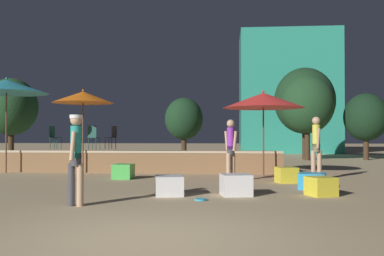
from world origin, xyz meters
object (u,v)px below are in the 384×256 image
at_px(cube_seat_2, 169,186).
at_px(background_tree_4, 307,104).
at_px(patio_umbrella_2, 263,100).
at_px(cube_seat_4, 321,186).
at_px(cube_seat_1, 287,175).
at_px(bistro_chair_1, 54,135).
at_px(cube_seat_5, 236,185).
at_px(background_tree_1, 366,117).
at_px(cube_seat_0, 123,171).
at_px(frisbee_disc, 201,199).
at_px(patio_umbrella_1, 7,86).
at_px(person_2, 231,148).
at_px(person_1, 316,145).
at_px(cube_seat_3, 312,181).
at_px(person_0, 76,154).
at_px(background_tree_3, 184,119).
at_px(patio_umbrella_0, 83,97).
at_px(background_tree_0, 305,101).
at_px(background_tree_2, 11,107).
at_px(bistro_chair_2, 112,135).
at_px(bistro_chair_0, 93,135).

distance_m(cube_seat_2, background_tree_4, 14.72).
bearing_deg(patio_umbrella_2, cube_seat_4, -79.46).
distance_m(cube_seat_1, bistro_chair_1, 9.50).
bearing_deg(background_tree_4, cube_seat_2, -112.17).
relative_size(cube_seat_5, background_tree_1, 0.21).
bearing_deg(cube_seat_0, frisbee_disc, -57.37).
xyz_separation_m(patio_umbrella_1, cube_seat_1, (9.31, -2.22, -2.80)).
relative_size(cube_seat_4, person_2, 0.39).
distance_m(person_1, background_tree_1, 11.52).
relative_size(cube_seat_3, background_tree_4, 0.17).
bearing_deg(person_0, bistro_chair_1, 116.23).
height_order(patio_umbrella_2, background_tree_3, background_tree_3).
height_order(patio_umbrella_0, background_tree_1, background_tree_1).
distance_m(background_tree_0, background_tree_3, 6.60).
relative_size(person_1, background_tree_4, 0.42).
height_order(patio_umbrella_0, cube_seat_0, patio_umbrella_0).
bearing_deg(cube_seat_1, background_tree_0, 77.39).
distance_m(cube_seat_0, background_tree_3, 9.96).
xyz_separation_m(person_1, bistro_chair_1, (-9.41, 3.45, 0.27)).
bearing_deg(background_tree_4, cube_seat_4, -99.27).
bearing_deg(cube_seat_5, patio_umbrella_2, 77.92).
bearing_deg(bistro_chair_1, background_tree_1, -53.26).
bearing_deg(background_tree_3, cube_seat_1, -69.37).
bearing_deg(cube_seat_3, cube_seat_0, 159.09).
bearing_deg(patio_umbrella_2, person_0, -122.37).
height_order(cube_seat_4, person_2, person_2).
distance_m(person_2, background_tree_2, 14.00).
height_order(patio_umbrella_2, cube_seat_2, patio_umbrella_2).
height_order(bistro_chair_2, background_tree_3, background_tree_3).
bearing_deg(person_2, patio_umbrella_0, -68.56).
xyz_separation_m(patio_umbrella_1, cube_seat_3, (9.74, -3.57, -2.82)).
xyz_separation_m(background_tree_0, background_tree_2, (-15.02, -2.73, -0.42)).
distance_m(cube_seat_0, bistro_chair_0, 3.53).
bearing_deg(background_tree_2, background_tree_3, 11.57).
bearing_deg(frisbee_disc, person_1, 52.86).
xyz_separation_m(person_0, bistro_chair_2, (-1.68, 8.75, 0.35)).
relative_size(patio_umbrella_2, bistro_chair_1, 3.10).
height_order(patio_umbrella_2, cube_seat_0, patio_umbrella_2).
relative_size(bistro_chair_2, background_tree_3, 0.27).
bearing_deg(cube_seat_2, background_tree_3, 94.30).
distance_m(background_tree_0, background_tree_2, 15.27).
relative_size(patio_umbrella_1, cube_seat_3, 4.29).
xyz_separation_m(cube_seat_5, background_tree_0, (4.00, 13.98, 2.92)).
bearing_deg(cube_seat_4, cube_seat_2, -175.92).
height_order(cube_seat_3, background_tree_3, background_tree_3).
xyz_separation_m(person_1, bistro_chair_0, (-7.58, 2.68, 0.27)).
height_order(cube_seat_3, bistro_chair_0, bistro_chair_0).
bearing_deg(person_0, frisbee_disc, 22.34).
bearing_deg(frisbee_disc, cube_seat_4, 18.60).
relative_size(background_tree_0, background_tree_2, 1.18).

